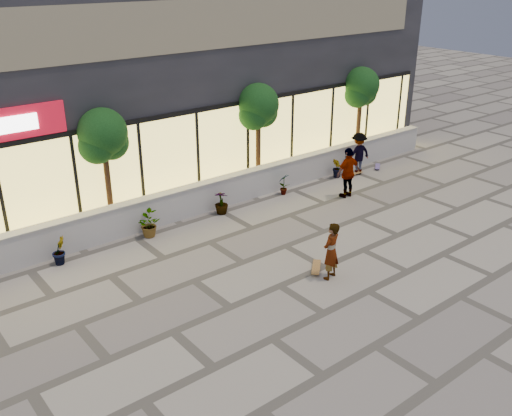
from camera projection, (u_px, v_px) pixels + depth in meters
ground at (368, 291)px, 14.83m from camera, size 80.00×80.00×0.00m
planter_wall at (214, 194)px, 19.64m from camera, size 22.00×0.42×1.04m
retail_building at (131, 63)px, 22.10m from camera, size 24.00×9.17×8.50m
shrub_b at (59, 251)px, 16.03m from camera, size 0.57×0.57×0.81m
shrub_c at (148, 224)px, 17.64m from camera, size 0.68×0.77×0.81m
shrub_d at (221, 202)px, 19.24m from camera, size 0.64×0.64×0.81m
shrub_e at (284, 184)px, 20.84m from camera, size 0.46×0.35×0.81m
shrub_f at (337, 168)px, 22.44m from camera, size 0.55×0.57×0.81m
tree_midwest at (103, 138)px, 17.16m from camera, size 1.60×1.50×3.92m
tree_mideast at (258, 109)px, 20.59m from camera, size 1.60×1.50×3.92m
tree_east at (361, 89)px, 23.74m from camera, size 1.60×1.50×3.92m
skater_center at (331, 251)px, 15.14m from camera, size 0.67×0.52×1.62m
skater_right_near at (348, 173)px, 20.43m from camera, size 1.09×0.48×1.85m
skater_right_far at (358, 153)px, 22.73m from camera, size 1.17×0.78×1.69m
skateboard_center at (316, 267)px, 15.81m from camera, size 0.78×0.73×0.10m
skateboard_right_near at (354, 173)px, 22.82m from camera, size 0.80×0.22×0.10m
skateboard_right_far at (378, 166)px, 23.62m from camera, size 0.68×0.59×0.09m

